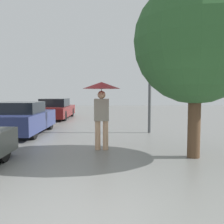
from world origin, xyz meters
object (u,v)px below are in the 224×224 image
object	(u,v)px
parked_car_middle	(21,119)
street_lamp	(150,60)
tree	(196,42)
pedestrian	(102,97)
parked_car_farthest	(56,109)

from	to	relation	value
parked_car_middle	street_lamp	size ratio (longest dim) A/B	0.87
tree	street_lamp	size ratio (longest dim) A/B	0.98
parked_car_middle	tree	world-z (taller)	tree
pedestrian	street_lamp	xyz separation A→B (m)	(1.84, 3.06, 1.41)
parked_car_middle	street_lamp	world-z (taller)	street_lamp
tree	street_lamp	distance (m)	3.96
pedestrian	parked_car_middle	bearing A→B (deg)	139.70
parked_car_farthest	street_lamp	world-z (taller)	street_lamp
parked_car_middle	tree	xyz separation A→B (m)	(5.61, -3.65, 2.25)
pedestrian	parked_car_farthest	xyz separation A→B (m)	(-3.23, 8.81, -0.92)
street_lamp	parked_car_middle	bearing A→B (deg)	-176.82
pedestrian	tree	distance (m)	2.83
parked_car_farthest	parked_car_middle	bearing A→B (deg)	-90.43
parked_car_middle	parked_car_farthest	bearing A→B (deg)	89.57
parked_car_middle	parked_car_farthest	size ratio (longest dim) A/B	0.85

